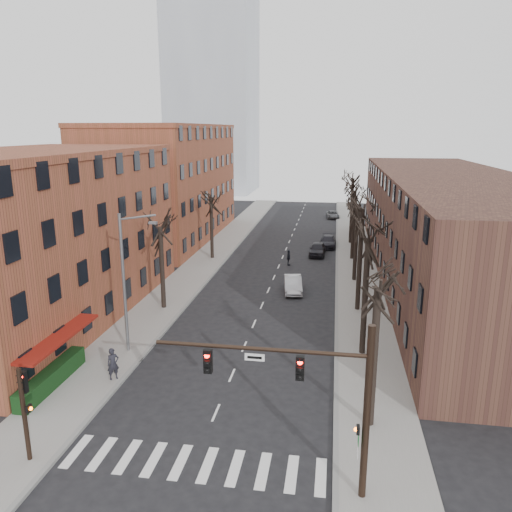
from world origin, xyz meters
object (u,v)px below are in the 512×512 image
at_px(silver_sedan, 293,284).
at_px(parked_car_near, 317,249).
at_px(pedestrian_a, 113,364).
at_px(parked_car_mid, 328,241).

distance_m(silver_sedan, parked_car_near, 13.59).
bearing_deg(parked_car_near, silver_sedan, -94.73).
bearing_deg(silver_sedan, parked_car_near, 75.68).
bearing_deg(pedestrian_a, parked_car_near, 29.99).
bearing_deg(silver_sedan, pedestrian_a, -123.52).
distance_m(parked_car_near, pedestrian_a, 32.81).
height_order(silver_sedan, parked_car_near, parked_car_near).
relative_size(silver_sedan, parked_car_near, 0.98).
relative_size(parked_car_near, pedestrian_a, 2.32).
height_order(parked_car_near, parked_car_mid, parked_car_near).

